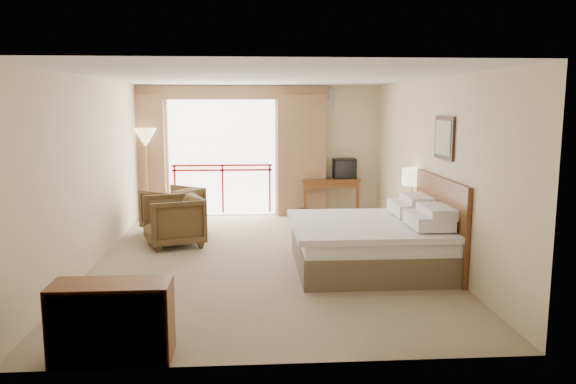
{
  "coord_description": "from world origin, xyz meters",
  "views": [
    {
      "loc": [
        -0.23,
        -8.24,
        2.31
      ],
      "look_at": [
        0.37,
        0.4,
        0.95
      ],
      "focal_mm": 35.0,
      "sensor_mm": 36.0,
      "label": 1
    }
  ],
  "objects": [
    {
      "name": "floor_lamp",
      "position": [
        -2.3,
        3.13,
        1.58
      ],
      "size": [
        0.47,
        0.47,
        1.84
      ],
      "rotation": [
        0.0,
        0.0,
        -0.15
      ],
      "color": "tan",
      "rests_on": "floor"
    },
    {
      "name": "curtain_right",
      "position": [
        0.85,
        3.35,
        1.25
      ],
      "size": [
        1.0,
        0.26,
        2.5
      ],
      "primitive_type": "cube",
      "color": "brown",
      "rests_on": "wall_back"
    },
    {
      "name": "dresser",
      "position": [
        -1.5,
        -3.28,
        0.36
      ],
      "size": [
        1.08,
        0.46,
        0.72
      ],
      "rotation": [
        0.0,
        0.0,
        0.05
      ],
      "color": "#592910",
      "rests_on": "floor"
    },
    {
      "name": "wall_left",
      "position": [
        -2.5,
        0.0,
        1.35
      ],
      "size": [
        0.0,
        7.0,
        7.0
      ],
      "primitive_type": "plane",
      "rotation": [
        1.57,
        0.0,
        1.57
      ],
      "color": "beige",
      "rests_on": "ground"
    },
    {
      "name": "table_lamp",
      "position": [
        2.42,
        0.69,
        1.12
      ],
      "size": [
        0.33,
        0.33,
        0.59
      ],
      "rotation": [
        0.0,
        0.0,
        0.33
      ],
      "color": "tan",
      "rests_on": "nightstand"
    },
    {
      "name": "floor",
      "position": [
        0.0,
        0.0,
        0.0
      ],
      "size": [
        7.0,
        7.0,
        0.0
      ],
      "primitive_type": "plane",
      "color": "gray",
      "rests_on": "ground"
    },
    {
      "name": "balcony_railing",
      "position": [
        -0.8,
        3.46,
        0.81
      ],
      "size": [
        2.09,
        0.03,
        1.02
      ],
      "color": "#B70F16",
      "rests_on": "wall_back"
    },
    {
      "name": "armchair_near",
      "position": [
        -1.49,
        0.9,
        0.0
      ],
      "size": [
        1.14,
        1.13,
        0.83
      ],
      "primitive_type": "imported",
      "rotation": [
        0.0,
        0.0,
        -1.24
      ],
      "color": "#442F18",
      "rests_on": "floor"
    },
    {
      "name": "curtain_left",
      "position": [
        -2.45,
        3.35,
        1.25
      ],
      "size": [
        1.0,
        0.26,
        2.5
      ],
      "primitive_type": "cube",
      "color": "brown",
      "rests_on": "wall_back"
    },
    {
      "name": "tv",
      "position": [
        1.75,
        3.31,
        0.98
      ],
      "size": [
        0.46,
        0.36,
        0.42
      ],
      "rotation": [
        0.0,
        0.0,
        -0.3
      ],
      "color": "black",
      "rests_on": "desk"
    },
    {
      "name": "wall_right",
      "position": [
        2.5,
        0.0,
        1.35
      ],
      "size": [
        0.0,
        7.0,
        7.0
      ],
      "primitive_type": "plane",
      "rotation": [
        1.57,
        0.0,
        -1.57
      ],
      "color": "beige",
      "rests_on": "ground"
    },
    {
      "name": "desk",
      "position": [
        1.45,
        3.37,
        0.61
      ],
      "size": [
        1.19,
        0.58,
        0.78
      ],
      "rotation": [
        0.0,
        0.0,
        0.05
      ],
      "color": "#592910",
      "rests_on": "floor"
    },
    {
      "name": "valance",
      "position": [
        -0.8,
        3.38,
        2.55
      ],
      "size": [
        4.4,
        0.22,
        0.28
      ],
      "primitive_type": "cube",
      "color": "brown",
      "rests_on": "wall_back"
    },
    {
      "name": "hvac_vent",
      "position": [
        1.3,
        3.47,
        2.35
      ],
      "size": [
        0.5,
        0.04,
        0.5
      ],
      "primitive_type": "cube",
      "color": "silver",
      "rests_on": "wall_back"
    },
    {
      "name": "framed_art",
      "position": [
        2.47,
        -0.6,
        1.85
      ],
      "size": [
        0.04,
        0.72,
        0.6
      ],
      "color": "black",
      "rests_on": "wall_right"
    },
    {
      "name": "wall_back",
      "position": [
        0.0,
        3.5,
        1.35
      ],
      "size": [
        5.0,
        0.0,
        5.0
      ],
      "primitive_type": "plane",
      "rotation": [
        1.57,
        0.0,
        0.0
      ],
      "color": "beige",
      "rests_on": "ground"
    },
    {
      "name": "nightstand",
      "position": [
        2.42,
        0.64,
        0.33
      ],
      "size": [
        0.5,
        0.58,
        0.67
      ],
      "primitive_type": "cube",
      "rotation": [
        0.0,
        0.0,
        0.06
      ],
      "color": "#592910",
      "rests_on": "floor"
    },
    {
      "name": "ceiling",
      "position": [
        0.0,
        0.0,
        2.7
      ],
      "size": [
        7.0,
        7.0,
        0.0
      ],
      "primitive_type": "plane",
      "rotation": [
        3.14,
        0.0,
        0.0
      ],
      "color": "white",
      "rests_on": "wall_back"
    },
    {
      "name": "wastebasket",
      "position": [
        0.83,
        2.53,
        0.14
      ],
      "size": [
        0.26,
        0.26,
        0.28
      ],
      "primitive_type": "cylinder",
      "rotation": [
        0.0,
        0.0,
        0.14
      ],
      "color": "black",
      "rests_on": "floor"
    },
    {
      "name": "wall_front",
      "position": [
        0.0,
        -3.5,
        1.35
      ],
      "size": [
        5.0,
        0.0,
        5.0
      ],
      "primitive_type": "plane",
      "rotation": [
        -1.57,
        0.0,
        0.0
      ],
      "color": "beige",
      "rests_on": "ground"
    },
    {
      "name": "side_table",
      "position": [
        -1.85,
        1.48,
        0.35
      ],
      "size": [
        0.46,
        0.46,
        0.51
      ],
      "rotation": [
        0.0,
        0.0,
        0.14
      ],
      "color": "black",
      "rests_on": "floor"
    },
    {
      "name": "bed",
      "position": [
        1.5,
        -0.6,
        0.38
      ],
      "size": [
        2.13,
        2.06,
        0.97
      ],
      "color": "brown",
      "rests_on": "floor"
    },
    {
      "name": "cup",
      "position": [
        1.25,
        3.26,
        0.83
      ],
      "size": [
        0.09,
        0.09,
        0.11
      ],
      "primitive_type": "cylinder",
      "rotation": [
        0.0,
        0.0,
        0.17
      ],
      "color": "white",
      "rests_on": "desk"
    },
    {
      "name": "armchair_far",
      "position": [
        -1.65,
        1.99,
        0.0
      ],
      "size": [
        1.24,
        1.23,
        0.81
      ],
      "primitive_type": "imported",
      "rotation": [
        0.0,
        0.0,
        -2.22
      ],
      "color": "#442F18",
      "rests_on": "floor"
    },
    {
      "name": "book",
      "position": [
        -1.85,
        1.48,
        0.51
      ],
      "size": [
        0.2,
        0.24,
        0.02
      ],
      "primitive_type": "imported",
      "rotation": [
        0.0,
        0.0,
        0.22
      ],
      "color": "white",
      "rests_on": "side_table"
    },
    {
      "name": "phone",
      "position": [
        2.37,
        0.49,
        0.71
      ],
      "size": [
        0.21,
        0.18,
        0.08
      ],
      "primitive_type": "cube",
      "rotation": [
        0.0,
        0.0,
        -0.18
      ],
      "color": "black",
      "rests_on": "nightstand"
    },
    {
      "name": "balcony_door",
      "position": [
        -0.8,
        3.48,
        1.2
      ],
      "size": [
        2.4,
        0.0,
        2.4
      ],
      "primitive_type": "plane",
      "rotation": [
        1.57,
        0.0,
        0.0
      ],
      "color": "white",
      "rests_on": "wall_back"
    },
    {
      "name": "headboard",
      "position": [
        2.46,
        -0.6,
        0.65
      ],
      "size": [
        0.06,
        2.1,
        1.3
      ],
      "primitive_type": "cube",
      "color": "#592910",
      "rests_on": "wall_right"
    },
    {
      "name": "coffee_maker",
      "position": [
        1.1,
        3.31,
        0.9
      ],
      "size": [
        0.13,
        0.13,
        0.25
      ],
      "primitive_type": "cylinder",
      "rotation": [
        0.0,
        0.0,
        -0.13
      ],
      "color": "black",
      "rests_on": "desk"
    }
  ]
}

